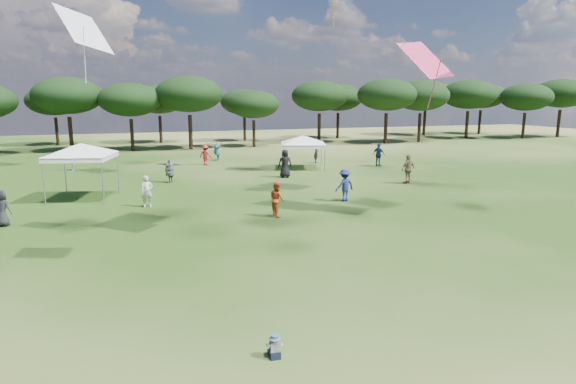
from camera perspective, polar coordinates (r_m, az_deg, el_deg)
The scene contains 5 objects.
tree_line at distance 54.64m, azimuth -13.00°, elevation 10.95°, with size 108.78×17.63×7.77m.
tent_left at distance 27.84m, azimuth -23.40°, elevation 5.06°, with size 6.07×6.07×3.32m.
tent_right at distance 36.86m, azimuth 1.78°, elevation 6.53°, with size 6.31×6.31×2.84m.
toddler at distance 10.73m, azimuth -1.58°, elevation -17.91°, with size 0.36×0.40×0.53m.
festival_crowd at distance 32.44m, azimuth -10.29°, elevation 2.90°, with size 30.44×22.09×1.92m.
Camera 1 is at (-3.42, -6.92, 5.47)m, focal length 30.00 mm.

